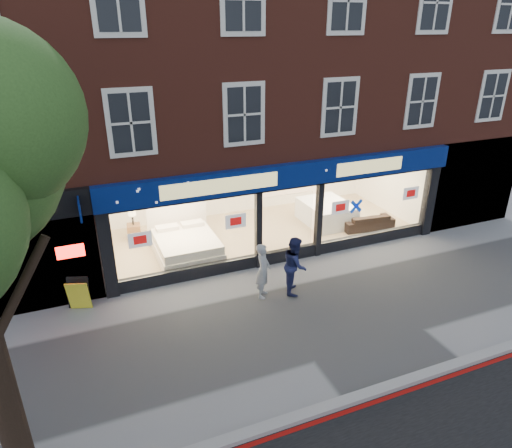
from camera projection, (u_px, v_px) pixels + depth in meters
ground at (338, 310)px, 12.24m from camera, size 120.00×120.00×0.00m
kerb_line at (415, 388)px, 9.61m from camera, size 60.00×0.10×0.01m
kerb_stone at (409, 380)px, 9.76m from camera, size 60.00×0.25×0.12m
showroom_floor at (262, 232)px, 16.67m from camera, size 11.00×4.50×0.10m
building at (243, 36)px, 15.41m from camera, size 19.00×8.26×10.30m
display_bed at (186, 244)px, 14.81m from camera, size 2.04×2.42×1.37m
bedside_table at (134, 232)px, 15.93m from camera, size 0.51×0.51×0.55m
mattress_stack at (326, 212)px, 17.22m from camera, size 1.65×2.07×0.80m
sofa at (367, 221)px, 16.78m from camera, size 1.98×0.95×0.56m
a_board at (79, 294)px, 12.15m from camera, size 0.66×0.53×0.89m
pedestrian_grey at (263, 271)px, 12.58m from camera, size 0.65×0.70×1.61m
pedestrian_blue at (295, 265)px, 12.79m from camera, size 0.92×1.01×1.69m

